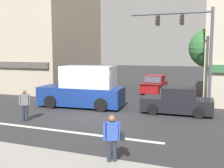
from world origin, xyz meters
The scene contains 11 objects.
ground_plane centered at (0.00, 0.00, 0.00)m, with size 120.00×120.00×0.00m, color #2B2B2D.
lane_marking_stripe centered at (0.00, -3.50, 0.00)m, with size 9.00×0.24×0.01m, color silver.
building_left_block centered at (-12.33, 8.92, 5.08)m, with size 13.23×9.88×10.17m.
street_tree centered at (5.85, 6.52, 3.92)m, with size 2.82×2.82×5.36m.
utility_pole_near_left centered at (-7.40, 5.03, 4.45)m, with size 1.40×0.22×8.59m.
traffic_light_mast centered at (5.06, 2.68, 4.18)m, with size 4.89×0.34×6.20m.
sedan_approaching_near centered at (4.27, 2.01, 0.71)m, with size 4.14×1.96×1.58m.
box_truck_parked_curbside centered at (-1.76, 1.72, 1.25)m, with size 5.74×2.58×2.75m.
sedan_waiting_far centered at (1.27, 9.93, 0.71)m, with size 1.91×4.12×1.58m.
pedestrian_foreground_with_bag centered at (3.29, -6.18, 0.95)m, with size 0.66×0.48×1.67m.
pedestrian_mid_crossing centered at (-3.00, -2.65, 0.95)m, with size 0.49×0.38×1.67m.
Camera 1 is at (6.13, -13.66, 3.59)m, focal length 42.00 mm.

